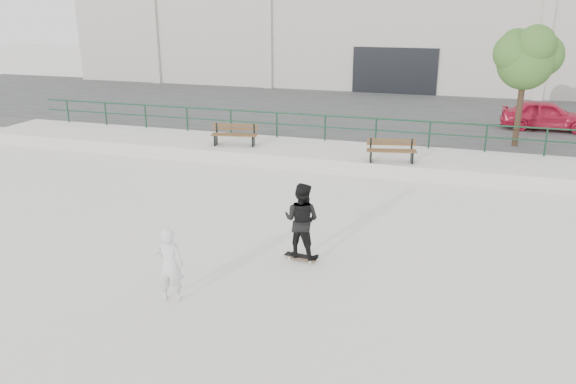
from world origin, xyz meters
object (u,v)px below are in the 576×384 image
(bench_right, at_px, (391,151))
(standing_skater, at_px, (302,220))
(seated_skater, at_px, (169,265))
(red_car, at_px, (546,115))
(skateboard, at_px, (301,256))
(tree, at_px, (527,56))
(bench_left, at_px, (235,135))

(bench_right, bearing_deg, standing_skater, -110.27)
(bench_right, xyz_separation_m, seated_skater, (-3.03, -9.95, -0.10))
(red_car, height_order, skateboard, red_car)
(standing_skater, xyz_separation_m, seated_skater, (-1.96, -2.58, -0.20))
(bench_right, distance_m, skateboard, 7.48)
(seated_skater, bearing_deg, tree, -130.83)
(skateboard, relative_size, standing_skater, 0.45)
(tree, xyz_separation_m, red_car, (1.38, 3.48, -2.72))
(seated_skater, bearing_deg, skateboard, -139.97)
(tree, xyz_separation_m, skateboard, (-5.31, -11.06, -3.78))
(red_car, bearing_deg, seated_skater, 154.00)
(bench_left, height_order, bench_right, bench_left)
(red_car, xyz_separation_m, seated_skater, (-8.65, -17.12, -0.35))
(red_car, relative_size, standing_skater, 2.08)
(bench_left, distance_m, seated_skater, 10.96)
(bench_right, bearing_deg, tree, 29.09)
(bench_left, distance_m, bench_right, 6.05)
(bench_right, bearing_deg, skateboard, -110.27)
(red_car, bearing_deg, bench_right, 142.72)
(bench_left, distance_m, red_car, 13.37)
(red_car, xyz_separation_m, skateboard, (-6.69, -14.54, -1.05))
(tree, height_order, skateboard, tree)
(tree, height_order, standing_skater, tree)
(skateboard, height_order, standing_skater, standing_skater)
(bench_right, distance_m, red_car, 9.12)
(bench_right, distance_m, tree, 6.36)
(tree, relative_size, seated_skater, 2.87)
(bench_left, bearing_deg, red_car, 17.44)
(bench_left, height_order, tree, tree)
(bench_right, height_order, standing_skater, standing_skater)
(tree, relative_size, skateboard, 5.61)
(bench_left, height_order, standing_skater, standing_skater)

